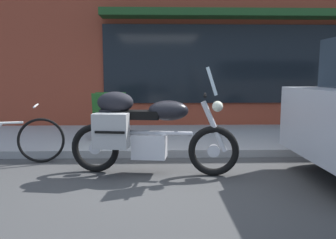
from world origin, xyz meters
name	(u,v)px	position (x,y,z in m)	size (l,w,h in m)	color
ground_plane	(159,178)	(0.00, 0.00, 0.00)	(80.00, 80.00, 0.00)	#3A3A3A
touring_motorcycle	(143,129)	(-0.20, 0.16, 0.61)	(2.22, 0.66, 1.41)	black
parked_bicycle	(2,140)	(-2.26, 0.67, 0.37)	(1.68, 0.57, 0.93)	black
sandwich_board_sign	(110,117)	(-0.87, 1.79, 0.56)	(0.55, 0.40, 0.87)	#1E511E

